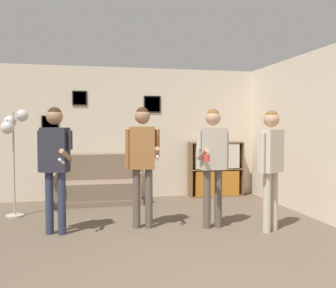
{
  "coord_description": "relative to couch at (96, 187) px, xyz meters",
  "views": [
    {
      "loc": [
        -0.83,
        -3.02,
        1.47
      ],
      "look_at": [
        0.32,
        2.36,
        1.22
      ],
      "focal_mm": 40.0,
      "sensor_mm": 36.0,
      "label": 1
    }
  ],
  "objects": [
    {
      "name": "wall_back",
      "position": [
        0.68,
        0.41,
        1.05
      ],
      "size": [
        7.84,
        0.08,
        2.7
      ],
      "color": "beige",
      "rests_on": "ground_plane"
    },
    {
      "name": "wall_right",
      "position": [
        3.43,
        -1.98,
        1.05
      ],
      "size": [
        0.06,
        7.12,
        2.7
      ],
      "color": "beige",
      "rests_on": "ground_plane"
    },
    {
      "name": "couch",
      "position": [
        0.0,
        0.0,
        0.0
      ],
      "size": [
        1.72,
        0.8,
        0.93
      ],
      "color": "#7A6651",
      "rests_on": "ground_plane"
    },
    {
      "name": "bookshelf",
      "position": [
        2.52,
        0.19,
        0.27
      ],
      "size": [
        1.16,
        0.3,
        1.15
      ],
      "color": "brown",
      "rests_on": "ground_plane"
    },
    {
      "name": "floor_lamp",
      "position": [
        -1.34,
        -0.88,
        1.09
      ],
      "size": [
        0.41,
        0.44,
        1.76
      ],
      "color": "#ADA89E",
      "rests_on": "ground_plane"
    },
    {
      "name": "person_player_foreground_left",
      "position": [
        -0.59,
        -2.07,
        0.78
      ],
      "size": [
        0.47,
        0.57,
        1.75
      ],
      "color": "#2D334C",
      "rests_on": "ground_plane"
    },
    {
      "name": "person_player_foreground_center",
      "position": [
        0.62,
        -2.0,
        0.79
      ],
      "size": [
        0.49,
        0.53,
        1.76
      ],
      "color": "brown",
      "rests_on": "ground_plane"
    },
    {
      "name": "person_watcher_holding_cup",
      "position": [
        1.63,
        -2.2,
        0.77
      ],
      "size": [
        0.5,
        0.46,
        1.74
      ],
      "color": "brown",
      "rests_on": "ground_plane"
    },
    {
      "name": "person_spectator_near_bookshelf",
      "position": [
        2.37,
        -2.54,
        0.75
      ],
      "size": [
        0.44,
        0.36,
        1.71
      ],
      "color": "#B7AD99",
      "rests_on": "ground_plane"
    },
    {
      "name": "bottle_on_floor",
      "position": [
        -0.66,
        -0.67,
        -0.2
      ],
      "size": [
        0.07,
        0.07,
        0.25
      ],
      "color": "black",
      "rests_on": "ground_plane"
    }
  ]
}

